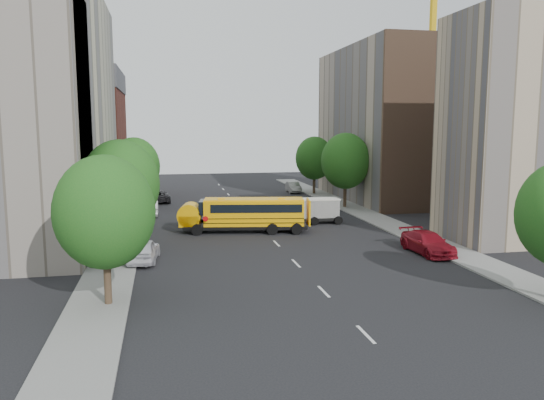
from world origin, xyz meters
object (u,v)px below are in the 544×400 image
object	(u,v)px
street_tree_5	(314,158)
street_tree_2	(134,166)
street_tree_1	(120,184)
parked_car_5	(293,187)
parked_car_3	(428,243)
parked_car_1	(150,208)
street_tree_0	(105,212)
street_tree_4	(345,161)
school_bus	(244,213)
tower_crane	(449,9)
parked_car_2	(159,196)
safari_truck	(311,210)
parked_car_0	(143,250)

from	to	relation	value
street_tree_5	street_tree_2	bearing A→B (deg)	-151.39
street_tree_1	parked_car_5	distance (m)	38.19
street_tree_2	parked_car_3	size ratio (longest dim) A/B	1.50
parked_car_1	street_tree_5	bearing A→B (deg)	-147.81
street_tree_0	parked_car_1	distance (m)	27.43
street_tree_4	school_bus	world-z (taller)	street_tree_4
street_tree_1	parked_car_3	distance (m)	21.26
street_tree_1	parked_car_1	distance (m)	17.68
parked_car_1	tower_crane	bearing A→B (deg)	-159.36
tower_crane	street_tree_4	world-z (taller)	tower_crane
street_tree_0	street_tree_4	distance (m)	35.61
street_tree_1	street_tree_4	world-z (taller)	street_tree_4
tower_crane	street_tree_1	size ratio (longest dim) A/B	4.52
school_bus	parked_car_2	size ratio (longest dim) A/B	2.06
parked_car_1	street_tree_2	bearing A→B (deg)	-32.22
school_bus	parked_car_2	xyz separation A→B (m)	(-7.11, 19.51, -0.90)
safari_truck	parked_car_3	world-z (taller)	safari_truck
street_tree_1	street_tree_5	xyz separation A→B (m)	(22.00, 30.00, -0.25)
street_tree_4	school_bus	xyz separation A→B (m)	(-12.69, -11.11, -3.47)
parked_car_0	parked_car_2	world-z (taller)	parked_car_0
street_tree_0	street_tree_4	xyz separation A→B (m)	(22.00, 28.00, 0.43)
school_bus	safari_truck	world-z (taller)	school_bus
tower_crane	parked_car_5	size ratio (longest dim) A/B	8.31
parked_car_0	parked_car_5	xyz separation A→B (m)	(18.40, 33.94, -0.06)
parked_car_0	parked_car_3	size ratio (longest dim) A/B	0.87
tower_crane	parked_car_0	size ratio (longest dim) A/B	7.95
parked_car_1	parked_car_5	xyz separation A→B (m)	(18.40, 15.27, -0.03)
tower_crane	parked_car_1	world-z (taller)	tower_crane
street_tree_1	street_tree_5	size ratio (longest dim) A/B	1.05
street_tree_0	street_tree_5	size ratio (longest dim) A/B	0.99
street_tree_1	parked_car_1	bearing A→B (deg)	85.32
street_tree_5	school_bus	bearing A→B (deg)	-118.77
street_tree_5	parked_car_5	bearing A→B (deg)	132.75
street_tree_0	parked_car_1	bearing A→B (deg)	87.04
street_tree_5	parked_car_0	distance (m)	37.89
parked_car_2	street_tree_4	bearing A→B (deg)	152.49
street_tree_2	parked_car_3	world-z (taller)	street_tree_2
street_tree_4	street_tree_5	distance (m)	12.01
tower_crane	parked_car_5	distance (m)	32.02
street_tree_4	parked_car_1	world-z (taller)	street_tree_4
street_tree_5	parked_car_1	world-z (taller)	street_tree_5
parked_car_1	parked_car_3	distance (m)	27.92
parked_car_5	safari_truck	bearing A→B (deg)	-98.03
school_bus	parked_car_2	distance (m)	20.78
street_tree_0	parked_car_2	size ratio (longest dim) A/B	1.46
tower_crane	street_tree_5	bearing A→B (deg)	-174.07
street_tree_1	street_tree_2	world-z (taller)	street_tree_1
tower_crane	parked_car_0	distance (m)	57.24
parked_car_0	parked_car_5	size ratio (longest dim) A/B	1.05
parked_car_3	parked_car_0	bearing A→B (deg)	172.49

